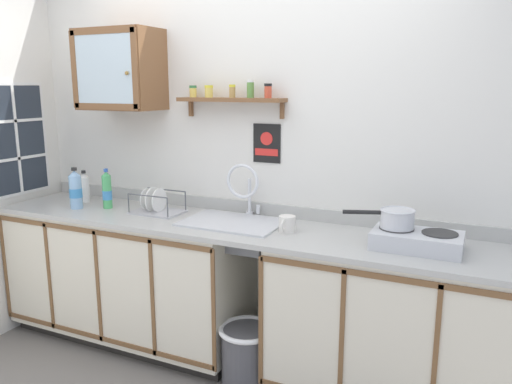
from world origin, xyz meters
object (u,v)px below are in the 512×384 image
object	(u,v)px
sink	(234,225)
bottle_opaque_white_0	(85,188)
mug	(287,224)
trash_bin	(247,354)
hot_plate_stove	(417,240)
warning_sign	(267,144)
bottle_water_blue_2	(76,190)
wall_cabinet	(120,70)
bottle_soda_green_1	(107,191)
dish_rack	(156,207)
saucepan	(396,218)

from	to	relation	value
sink	bottle_opaque_white_0	xyz separation A→B (m)	(-1.23, 0.05, 0.11)
mug	trash_bin	world-z (taller)	mug
hot_plate_stove	warning_sign	distance (m)	1.10
bottle_opaque_white_0	bottle_water_blue_2	bearing A→B (deg)	-62.11
hot_plate_stove	wall_cabinet	bearing A→B (deg)	175.54
bottle_soda_green_1	mug	xyz separation A→B (m)	(1.31, -0.02, -0.07)
mug	trash_bin	size ratio (longest dim) A/B	0.37
warning_sign	sink	bearing A→B (deg)	-112.98
dish_rack	mug	bearing A→B (deg)	-3.23
hot_plate_stove	wall_cabinet	size ratio (longest dim) A/B	0.81
wall_cabinet	trash_bin	xyz separation A→B (m)	(1.07, -0.30, -1.64)
saucepan	wall_cabinet	world-z (taller)	wall_cabinet
bottle_opaque_white_0	bottle_water_blue_2	size ratio (longest dim) A/B	0.81
bottle_opaque_white_0	saucepan	bearing A→B (deg)	-2.49
sink	bottle_water_blue_2	distance (m)	1.15
bottle_water_blue_2	trash_bin	size ratio (longest dim) A/B	0.77
bottle_opaque_white_0	wall_cabinet	size ratio (longest dim) A/B	0.41
mug	saucepan	bearing A→B (deg)	1.23
saucepan	trash_bin	world-z (taller)	saucepan
hot_plate_stove	warning_sign	bearing A→B (deg)	162.47
bottle_soda_green_1	dish_rack	bearing A→B (deg)	5.05
dish_rack	warning_sign	size ratio (longest dim) A/B	1.35
saucepan	mug	xyz separation A→B (m)	(-0.60, -0.01, -0.10)
hot_plate_stove	trash_bin	bearing A→B (deg)	-170.38
bottle_water_blue_2	dish_rack	size ratio (longest dim) A/B	0.85
mug	warning_sign	xyz separation A→B (m)	(-0.26, 0.30, 0.41)
mug	warning_sign	bearing A→B (deg)	130.76
dish_rack	wall_cabinet	xyz separation A→B (m)	(-0.31, 0.10, 0.87)
wall_cabinet	trash_bin	size ratio (longest dim) A/B	1.51
bottle_opaque_white_0	warning_sign	distance (m)	1.40
bottle_soda_green_1	mug	distance (m)	1.31
hot_plate_stove	trash_bin	world-z (taller)	hot_plate_stove
saucepan	bottle_soda_green_1	size ratio (longest dim) A/B	1.32
sink	dish_rack	xyz separation A→B (m)	(-0.57, -0.00, 0.05)
wall_cabinet	mug	bearing A→B (deg)	-6.75
sink	wall_cabinet	bearing A→B (deg)	173.95
wall_cabinet	hot_plate_stove	bearing A→B (deg)	-4.46
sink	mug	bearing A→B (deg)	-8.44
trash_bin	wall_cabinet	bearing A→B (deg)	164.21
hot_plate_stove	bottle_soda_green_1	bearing A→B (deg)	179.30
sink	bottle_water_blue_2	size ratio (longest dim) A/B	2.13
bottle_soda_green_1	trash_bin	xyz separation A→B (m)	(1.13, -0.18, -0.84)
bottle_water_blue_2	bottle_soda_green_1	bearing A→B (deg)	26.77
sink	hot_plate_stove	size ratio (longest dim) A/B	1.35
bottle_soda_green_1	wall_cabinet	bearing A→B (deg)	65.16
saucepan	trash_bin	xyz separation A→B (m)	(-0.78, -0.17, -0.87)
hot_plate_stove	mug	xyz separation A→B (m)	(-0.71, 0.00, 0.00)
bottle_opaque_white_0	trash_bin	xyz separation A→B (m)	(1.42, -0.26, -0.82)
saucepan	trash_bin	distance (m)	1.18
bottle_soda_green_1	bottle_water_blue_2	distance (m)	0.21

